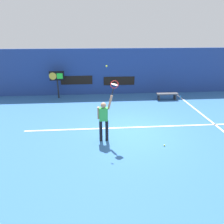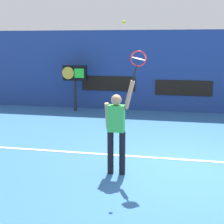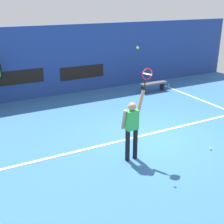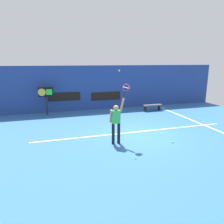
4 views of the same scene
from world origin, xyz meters
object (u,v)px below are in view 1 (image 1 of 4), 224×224
at_px(court_bench, 167,95).
at_px(tennis_player, 104,118).
at_px(spare_ball, 164,145).
at_px(tennis_ball, 107,66).
at_px(tennis_racket, 114,85).
at_px(scoreboard_clock, 57,77).
at_px(water_bottle, 180,98).

bearing_deg(court_bench, tennis_player, -130.58).
bearing_deg(spare_ball, tennis_player, 164.78).
height_order(tennis_ball, court_bench, tennis_ball).
distance_m(court_bench, spare_ball, 6.14).
bearing_deg(tennis_ball, court_bench, 50.13).
distance_m(tennis_racket, scoreboard_clock, 6.98).
bearing_deg(tennis_player, water_bottle, 43.92).
distance_m(tennis_player, court_bench, 6.81).
distance_m(tennis_ball, court_bench, 7.21).
height_order(court_bench, spare_ball, court_bench).
bearing_deg(tennis_racket, spare_ball, -18.17).
xyz_separation_m(court_bench, spare_ball, (-2.01, -5.80, -0.30)).
bearing_deg(tennis_ball, spare_ball, -16.88).
height_order(tennis_racket, court_bench, tennis_racket).
relative_size(tennis_racket, court_bench, 0.45).
xyz_separation_m(scoreboard_clock, water_bottle, (8.18, -0.95, -1.32)).
height_order(tennis_player, tennis_racket, tennis_racket).
height_order(tennis_player, tennis_ball, tennis_ball).
bearing_deg(court_bench, spare_ball, -109.13).
bearing_deg(spare_ball, tennis_ball, 163.12).
height_order(tennis_player, scoreboard_clock, tennis_player).
xyz_separation_m(tennis_racket, tennis_ball, (-0.29, 0.04, 0.72)).
xyz_separation_m(court_bench, water_bottle, (0.94, 0.00, -0.22)).
xyz_separation_m(tennis_ball, scoreboard_clock, (-2.97, 6.06, -1.66)).
bearing_deg(tennis_player, court_bench, 49.42).
bearing_deg(tennis_racket, tennis_player, 179.43).
relative_size(tennis_ball, scoreboard_clock, 0.04).
xyz_separation_m(tennis_ball, court_bench, (4.27, 5.11, -2.76)).
distance_m(tennis_player, spare_ball, 2.67).
relative_size(tennis_racket, scoreboard_clock, 0.34).
relative_size(tennis_player, court_bench, 1.42).
distance_m(tennis_ball, scoreboard_clock, 6.95).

